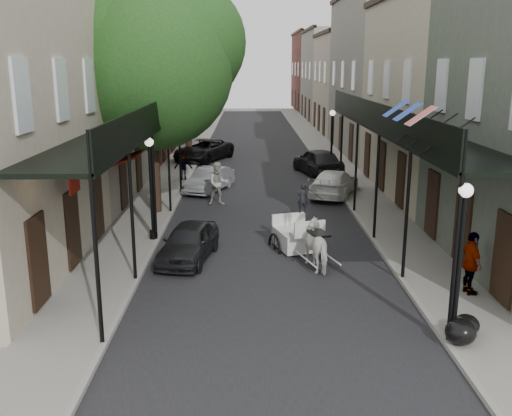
{
  "coord_description": "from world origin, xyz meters",
  "views": [
    {
      "loc": [
        -0.63,
        -14.0,
        6.34
      ],
      "look_at": [
        -0.36,
        4.67,
        1.6
      ],
      "focal_mm": 40.0,
      "sensor_mm": 36.0,
      "label": 1
    }
  ],
  "objects_px": {
    "tree_far": "(192,72)",
    "car_right_far": "(318,161)",
    "horse": "(320,246)",
    "tree_near": "(161,60)",
    "pedestrian_walking": "(218,184)",
    "car_left_near": "(189,242)",
    "pedestrian_sidewalk_left": "(183,165)",
    "car_right_near": "(334,183)",
    "lamppost_right_far": "(332,142)",
    "lamppost_left": "(151,187)",
    "carriage": "(293,220)",
    "car_left_mid": "(209,180)",
    "pedestrian_sidewalk_right": "(471,263)",
    "lamppost_right_near": "(459,261)",
    "car_left_far": "(204,150)"
  },
  "relations": [
    {
      "from": "tree_far",
      "to": "car_right_far",
      "type": "bearing_deg",
      "value": -33.58
    },
    {
      "from": "horse",
      "to": "tree_near",
      "type": "bearing_deg",
      "value": -67.36
    },
    {
      "from": "pedestrian_walking",
      "to": "horse",
      "type": "bearing_deg",
      "value": -79.83
    },
    {
      "from": "car_left_near",
      "to": "pedestrian_sidewalk_left",
      "type": "bearing_deg",
      "value": 107.15
    },
    {
      "from": "pedestrian_sidewalk_left",
      "to": "car_right_near",
      "type": "bearing_deg",
      "value": 155.09
    },
    {
      "from": "lamppost_right_far",
      "to": "lamppost_left",
      "type": "bearing_deg",
      "value": -124.35
    },
    {
      "from": "carriage",
      "to": "pedestrian_sidewalk_left",
      "type": "distance_m",
      "value": 12.76
    },
    {
      "from": "carriage",
      "to": "car_left_mid",
      "type": "height_order",
      "value": "carriage"
    },
    {
      "from": "car_left_near",
      "to": "pedestrian_sidewalk_right",
      "type": "bearing_deg",
      "value": -11.83
    },
    {
      "from": "tree_near",
      "to": "car_left_mid",
      "type": "height_order",
      "value": "tree_near"
    },
    {
      "from": "carriage",
      "to": "car_right_far",
      "type": "relative_size",
      "value": 0.54
    },
    {
      "from": "car_right_near",
      "to": "tree_far",
      "type": "bearing_deg",
      "value": -33.13
    },
    {
      "from": "horse",
      "to": "car_left_mid",
      "type": "relative_size",
      "value": 0.48
    },
    {
      "from": "car_left_mid",
      "to": "car_right_far",
      "type": "distance_m",
      "value": 7.63
    },
    {
      "from": "car_right_far",
      "to": "pedestrian_sidewalk_left",
      "type": "bearing_deg",
      "value": 0.31
    },
    {
      "from": "lamppost_left",
      "to": "horse",
      "type": "height_order",
      "value": "lamppost_left"
    },
    {
      "from": "lamppost_right_near",
      "to": "horse",
      "type": "relative_size",
      "value": 2.11
    },
    {
      "from": "tree_near",
      "to": "lamppost_left",
      "type": "xyz_separation_m",
      "value": [
        0.1,
        -4.18,
        -4.44
      ]
    },
    {
      "from": "tree_near",
      "to": "car_right_far",
      "type": "relative_size",
      "value": 2.1
    },
    {
      "from": "lamppost_right_far",
      "to": "car_left_mid",
      "type": "height_order",
      "value": "lamppost_right_far"
    },
    {
      "from": "tree_near",
      "to": "car_left_near",
      "type": "distance_m",
      "value": 8.67
    },
    {
      "from": "pedestrian_sidewalk_left",
      "to": "car_right_far",
      "type": "height_order",
      "value": "pedestrian_sidewalk_left"
    },
    {
      "from": "lamppost_right_near",
      "to": "carriage",
      "type": "distance_m",
      "value": 8.09
    },
    {
      "from": "carriage",
      "to": "lamppost_left",
      "type": "bearing_deg",
      "value": 155.88
    },
    {
      "from": "pedestrian_sidewalk_right",
      "to": "car_left_far",
      "type": "xyz_separation_m",
      "value": [
        -9.11,
        23.28,
        -0.3
      ]
    },
    {
      "from": "pedestrian_sidewalk_left",
      "to": "car_left_near",
      "type": "bearing_deg",
      "value": 97.37
    },
    {
      "from": "horse",
      "to": "car_left_far",
      "type": "xyz_separation_m",
      "value": [
        -5.23,
        20.84,
        -0.03
      ]
    },
    {
      "from": "horse",
      "to": "car_left_near",
      "type": "height_order",
      "value": "horse"
    },
    {
      "from": "carriage",
      "to": "car_left_near",
      "type": "height_order",
      "value": "carriage"
    },
    {
      "from": "lamppost_left",
      "to": "carriage",
      "type": "relative_size",
      "value": 1.49
    },
    {
      "from": "pedestrian_sidewalk_left",
      "to": "car_right_near",
      "type": "distance_m",
      "value": 8.63
    },
    {
      "from": "car_right_near",
      "to": "horse",
      "type": "bearing_deg",
      "value": 99.99
    },
    {
      "from": "tree_near",
      "to": "car_right_near",
      "type": "bearing_deg",
      "value": 22.24
    },
    {
      "from": "lamppost_right_near",
      "to": "lamppost_left",
      "type": "relative_size",
      "value": 1.0
    },
    {
      "from": "lamppost_right_far",
      "to": "pedestrian_sidewalk_left",
      "type": "bearing_deg",
      "value": -173.48
    },
    {
      "from": "car_left_near",
      "to": "car_right_near",
      "type": "height_order",
      "value": "car_right_near"
    },
    {
      "from": "pedestrian_sidewalk_right",
      "to": "lamppost_right_far",
      "type": "bearing_deg",
      "value": -0.15
    },
    {
      "from": "car_left_mid",
      "to": "pedestrian_walking",
      "type": "bearing_deg",
      "value": -56.46
    },
    {
      "from": "tree_near",
      "to": "pedestrian_sidewalk_right",
      "type": "distance_m",
      "value": 14.61
    },
    {
      "from": "tree_near",
      "to": "tree_far",
      "type": "bearing_deg",
      "value": 90.19
    },
    {
      "from": "tree_far",
      "to": "horse",
      "type": "relative_size",
      "value": 4.89
    },
    {
      "from": "pedestrian_walking",
      "to": "car_left_far",
      "type": "bearing_deg",
      "value": 84.45
    },
    {
      "from": "tree_near",
      "to": "lamppost_right_far",
      "type": "bearing_deg",
      "value": 43.31
    },
    {
      "from": "tree_near",
      "to": "car_left_near",
      "type": "height_order",
      "value": "tree_near"
    },
    {
      "from": "tree_near",
      "to": "car_left_near",
      "type": "relative_size",
      "value": 2.65
    },
    {
      "from": "horse",
      "to": "lamppost_right_far",
      "type": "bearing_deg",
      "value": -116.5
    },
    {
      "from": "car_left_mid",
      "to": "car_right_near",
      "type": "xyz_separation_m",
      "value": [
        6.2,
        -1.08,
        0.03
      ]
    },
    {
      "from": "car_right_near",
      "to": "car_right_far",
      "type": "relative_size",
      "value": 0.96
    },
    {
      "from": "car_left_near",
      "to": "car_left_far",
      "type": "bearing_deg",
      "value": 103.02
    },
    {
      "from": "lamppost_left",
      "to": "pedestrian_walking",
      "type": "height_order",
      "value": "lamppost_left"
    }
  ]
}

